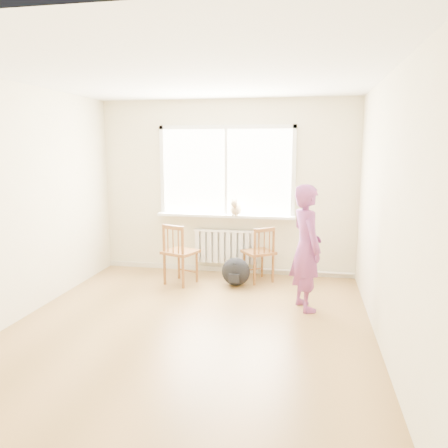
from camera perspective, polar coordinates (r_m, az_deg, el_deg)
The scene contains 13 objects.
floor at distance 5.02m, azimuth -4.46°, elevation -13.24°, with size 4.50×4.50×0.00m, color olive.
ceiling at distance 4.67m, azimuth -4.93°, elevation 18.85°, with size 4.50×4.50×0.00m, color white.
back_wall at distance 6.84m, azimuth 0.35°, elevation 4.73°, with size 4.00×0.01×2.70m, color beige.
window at distance 6.79m, azimuth 0.32°, elevation 7.34°, with size 2.12×0.05×1.42m.
windowsill at distance 6.78m, azimuth 0.18°, elevation 1.11°, with size 2.15×0.22×0.04m, color white.
radiator at distance 6.89m, azimuth 0.21°, elevation -2.89°, with size 1.00×0.12×0.55m.
heating_pipe at distance 6.90m, azimuth 10.57°, elevation -6.13°, with size 0.04×0.04×1.40m, color silver.
baseboard at distance 7.06m, azimuth 0.32°, elevation -5.92°, with size 4.00×0.03×0.08m, color beige.
chair_left at distance 6.37m, azimuth -5.97°, elevation -3.92°, with size 0.56×0.55×0.89m.
chair_right at distance 6.47m, azimuth 4.75°, elevation -3.96°, with size 0.56×0.56×0.83m.
person at distance 5.41m, azimuth 10.70°, elevation -3.06°, with size 0.56×0.37×1.55m, color #B93D60.
cat at distance 6.65m, azimuth 1.57°, elevation 2.07°, with size 0.19×0.41×0.27m.
backpack at distance 6.34m, azimuth 1.56°, elevation -6.24°, with size 0.41×0.31×0.41m, color black.
Camera 1 is at (1.24, -4.44, 1.98)m, focal length 35.00 mm.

